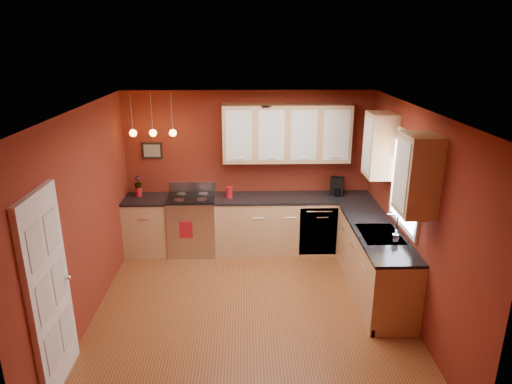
{
  "coord_description": "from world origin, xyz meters",
  "views": [
    {
      "loc": [
        -0.06,
        -5.12,
        3.36
      ],
      "look_at": [
        0.1,
        1.0,
        1.29
      ],
      "focal_mm": 32.0,
      "sensor_mm": 36.0,
      "label": 1
    }
  ],
  "objects_px": {
    "gas_range": "(193,224)",
    "red_canister": "(229,192)",
    "soap_pump": "(395,236)",
    "sink": "(380,235)",
    "coffee_maker": "(337,187)"
  },
  "relations": [
    {
      "from": "red_canister",
      "to": "coffee_maker",
      "type": "relative_size",
      "value": 0.59
    },
    {
      "from": "sink",
      "to": "soap_pump",
      "type": "xyz_separation_m",
      "value": [
        0.11,
        -0.27,
        0.11
      ]
    },
    {
      "from": "soap_pump",
      "to": "gas_range",
      "type": "bearing_deg",
      "value": 147.1
    },
    {
      "from": "gas_range",
      "to": "sink",
      "type": "relative_size",
      "value": 1.59
    },
    {
      "from": "gas_range",
      "to": "sink",
      "type": "bearing_deg",
      "value": -29.78
    },
    {
      "from": "gas_range",
      "to": "soap_pump",
      "type": "distance_m",
      "value": 3.3
    },
    {
      "from": "sink",
      "to": "soap_pump",
      "type": "height_order",
      "value": "sink"
    },
    {
      "from": "gas_range",
      "to": "sink",
      "type": "xyz_separation_m",
      "value": [
        2.62,
        -1.5,
        0.43
      ]
    },
    {
      "from": "gas_range",
      "to": "red_canister",
      "type": "height_order",
      "value": "red_canister"
    },
    {
      "from": "gas_range",
      "to": "sink",
      "type": "height_order",
      "value": "sink"
    },
    {
      "from": "gas_range",
      "to": "soap_pump",
      "type": "height_order",
      "value": "gas_range"
    },
    {
      "from": "soap_pump",
      "to": "sink",
      "type": "bearing_deg",
      "value": 112.16
    },
    {
      "from": "sink",
      "to": "coffee_maker",
      "type": "height_order",
      "value": "coffee_maker"
    },
    {
      "from": "sink",
      "to": "coffee_maker",
      "type": "relative_size",
      "value": 2.37
    },
    {
      "from": "coffee_maker",
      "to": "soap_pump",
      "type": "height_order",
      "value": "coffee_maker"
    }
  ]
}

